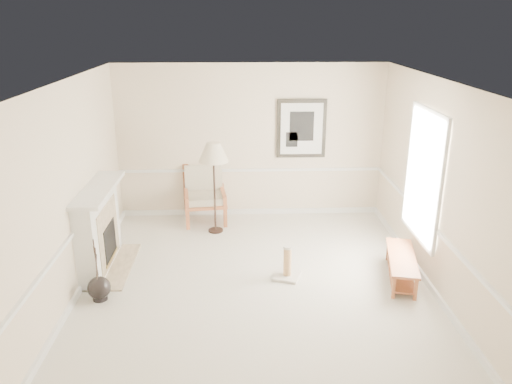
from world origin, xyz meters
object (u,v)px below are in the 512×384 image
at_px(bench, 401,264).
at_px(scratching_post, 287,268).
at_px(floor_lamp, 213,155).
at_px(floor_vase, 99,289).
at_px(armchair, 204,191).

xyz_separation_m(bench, scratching_post, (-1.67, 0.09, -0.08)).
distance_m(bench, scratching_post, 1.68).
bearing_deg(floor_lamp, floor_vase, -123.43).
relative_size(floor_lamp, bench, 1.23).
distance_m(armchair, bench, 3.90).
xyz_separation_m(floor_lamp, bench, (2.81, -1.83, -1.19)).
distance_m(floor_vase, armchair, 3.15).
bearing_deg(scratching_post, bench, -3.09).
relative_size(floor_lamp, scratching_post, 3.17).
height_order(floor_vase, bench, floor_vase).
relative_size(bench, scratching_post, 2.57).
relative_size(armchair, bench, 0.78).
height_order(armchair, scratching_post, armchair).
xyz_separation_m(armchair, bench, (3.03, -2.43, -0.31)).
bearing_deg(armchair, floor_vase, -121.02).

